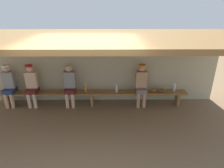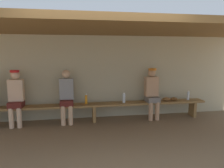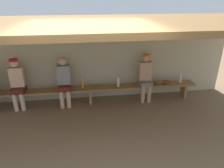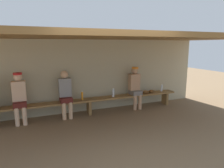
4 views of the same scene
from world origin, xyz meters
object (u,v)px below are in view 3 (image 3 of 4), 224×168
object	(u,v)px
player_middle	(145,75)
player_in_blue	(64,80)
water_bottle_orange	(83,84)
baseball_glove_tan	(159,82)
baseball_glove_dark_brown	(166,82)
player_in_white	(17,82)
water_bottle_green	(118,82)
bench	(90,90)
water_bottle_clear	(180,78)

from	to	relation	value
player_middle	player_in_blue	distance (m)	2.23
water_bottle_orange	baseball_glove_tan	world-z (taller)	water_bottle_orange
player_middle	baseball_glove_tan	bearing A→B (deg)	1.92
baseball_glove_tan	player_in_blue	bearing A→B (deg)	169.18
player_middle	player_in_blue	bearing A→B (deg)	-179.99
baseball_glove_dark_brown	baseball_glove_tan	bearing A→B (deg)	144.08
baseball_glove_dark_brown	player_middle	bearing A→B (deg)	146.48
baseball_glove_dark_brown	baseball_glove_tan	xyz separation A→B (m)	(-0.22, 0.01, 0.00)
water_bottle_orange	baseball_glove_dark_brown	world-z (taller)	water_bottle_orange
player_in_blue	water_bottle_orange	world-z (taller)	player_in_blue
player_in_white	water_bottle_orange	distance (m)	1.67
water_bottle_green	baseball_glove_tan	distance (m)	1.19
bench	player_middle	xyz separation A→B (m)	(1.55, 0.00, 0.36)
water_bottle_green	baseball_glove_dark_brown	size ratio (longest dim) A/B	1.09
bench	water_bottle_orange	bearing A→B (deg)	172.96
water_bottle_clear	water_bottle_orange	distance (m)	2.82
player_in_white	baseball_glove_dark_brown	world-z (taller)	player_in_white
player_in_white	baseball_glove_dark_brown	xyz separation A→B (m)	(4.04, 0.01, -0.24)
player_in_blue	player_middle	bearing A→B (deg)	0.01
bench	baseball_glove_dark_brown	size ratio (longest dim) A/B	25.00
player_middle	water_bottle_green	size ratio (longest dim) A/B	5.15
baseball_glove_tan	water_bottle_green	bearing A→B (deg)	169.66
water_bottle_clear	baseball_glove_tan	world-z (taller)	water_bottle_clear
bench	baseball_glove_tan	xyz separation A→B (m)	(1.97, 0.02, 0.12)
player_in_white	water_bottle_clear	world-z (taller)	player_in_white
bench	water_bottle_clear	distance (m)	2.63
bench	baseball_glove_tan	size ratio (longest dim) A/B	25.00
water_bottle_orange	player_in_blue	bearing A→B (deg)	-177.53
player_in_blue	water_bottle_orange	size ratio (longest dim) A/B	5.17
water_bottle_green	baseball_glove_tan	world-z (taller)	water_bottle_green
baseball_glove_dark_brown	player_in_white	bearing A→B (deg)	145.90
baseball_glove_dark_brown	player_in_blue	bearing A→B (deg)	145.96
baseball_glove_dark_brown	water_bottle_clear	bearing A→B (deg)	-29.85
player_middle	player_in_white	size ratio (longest dim) A/B	1.00
water_bottle_clear	player_in_blue	bearing A→B (deg)	-179.28
player_in_blue	water_bottle_green	world-z (taller)	player_in_blue
water_bottle_green	player_middle	bearing A→B (deg)	0.19
baseball_glove_tan	water_bottle_clear	bearing A→B (deg)	-8.77
player_in_blue	baseball_glove_tan	world-z (taller)	player_in_blue
bench	water_bottle_clear	world-z (taller)	water_bottle_clear
water_bottle_orange	baseball_glove_dark_brown	xyz separation A→B (m)	(2.38, -0.01, -0.08)
player_in_white	water_bottle_clear	bearing A→B (deg)	0.52
player_middle	water_bottle_orange	distance (m)	1.75
player_in_white	bench	bearing A→B (deg)	-0.11
bench	player_in_blue	xyz separation A→B (m)	(-0.67, 0.00, 0.34)
bench	water_bottle_clear	bearing A→B (deg)	0.97
baseball_glove_tan	water_bottle_orange	bearing A→B (deg)	168.70
player_middle	player_in_white	bearing A→B (deg)	180.00
player_middle	baseball_glove_tan	xyz separation A→B (m)	(0.42, 0.01, -0.24)
water_bottle_orange	baseball_glove_dark_brown	distance (m)	2.38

